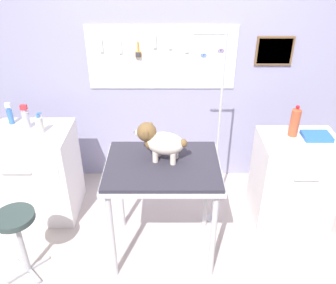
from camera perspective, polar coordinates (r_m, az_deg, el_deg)
name	(u,v)px	position (r m, az deg, el deg)	size (l,w,h in m)	color
ground	(167,260)	(3.20, -0.15, -18.45)	(4.40, 4.00, 0.04)	#B2A49D
rear_wall_panel	(167,77)	(3.60, -0.16, 10.38)	(4.00, 0.11, 2.30)	#918EAF
grooming_table	(161,174)	(2.75, -1.06, -5.16)	(0.89, 0.68, 0.89)	#B7B7BC
grooming_arm	(215,145)	(3.05, 7.59, -0.49)	(0.29, 0.11, 1.78)	#B7B7BC
dog	(158,141)	(2.67, -1.54, 0.15)	(0.40, 0.25, 0.30)	beige
counter_left	(31,173)	(3.61, -21.09, -4.63)	(0.80, 0.58, 0.88)	silver
cabinet_right	(291,179)	(3.51, 19.17, -5.60)	(0.68, 0.54, 0.85)	silver
stool	(16,228)	(2.98, -23.24, -12.54)	(0.30, 0.30, 0.60)	#9E9EA3
conditioner_bottle	(8,115)	(3.55, -24.22, 3.95)	(0.05, 0.05, 0.21)	#386DB4
pump_bottle_white	(38,125)	(3.28, -20.10, 2.60)	(0.07, 0.07, 0.20)	#B8B9B0
spray_bottle_tall	(25,118)	(3.40, -22.02, 3.52)	(0.06, 0.06, 0.23)	#ABAABA
soda_bottle	(293,122)	(3.27, 19.48, 3.09)	(0.08, 0.08, 0.28)	#B5492A
supply_tray	(315,136)	(3.36, 22.54, 0.92)	(0.24, 0.18, 0.04)	blue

